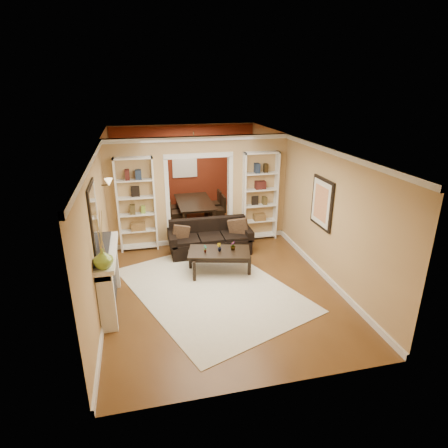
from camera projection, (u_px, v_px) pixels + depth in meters
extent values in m
plane|color=brown|center=(209.00, 260.00, 8.74)|extent=(8.00, 8.00, 0.00)
plane|color=white|center=(207.00, 144.00, 7.79)|extent=(8.00, 8.00, 0.00)
plane|color=tan|center=(184.00, 168.00, 11.91)|extent=(8.00, 0.00, 8.00)
plane|color=tan|center=(269.00, 302.00, 4.62)|extent=(8.00, 0.00, 8.00)
plane|color=tan|center=(102.00, 213.00, 7.79)|extent=(0.00, 8.00, 8.00)
plane|color=tan|center=(303.00, 199.00, 8.74)|extent=(0.00, 8.00, 8.00)
cube|color=tan|center=(199.00, 191.00, 9.36)|extent=(4.50, 0.15, 2.70)
cube|color=maroon|center=(185.00, 169.00, 11.89)|extent=(4.44, 0.04, 2.64)
cube|color=#8CA5CC|center=(185.00, 162.00, 11.77)|extent=(0.78, 0.03, 0.98)
cube|color=silver|center=(211.00, 289.00, 7.52)|extent=(3.84, 4.47, 0.01)
cube|color=black|center=(210.00, 237.00, 9.04)|extent=(1.99, 0.86, 0.78)
cube|color=#503622|center=(181.00, 233.00, 8.81)|extent=(0.39, 0.13, 0.38)
cube|color=#503622|center=(239.00, 226.00, 9.09)|extent=(0.48, 0.33, 0.47)
cube|color=black|center=(219.00, 261.00, 8.13)|extent=(1.44, 1.00, 0.50)
imported|color=#336626|center=(205.00, 249.00, 7.94)|extent=(0.11, 0.11, 0.17)
imported|color=#336626|center=(219.00, 247.00, 8.01)|extent=(0.12, 0.12, 0.18)
imported|color=#336626|center=(233.00, 246.00, 8.07)|extent=(0.13, 0.13, 0.19)
cube|color=white|center=(136.00, 205.00, 8.94)|extent=(0.90, 0.30, 2.30)
cube|color=white|center=(260.00, 197.00, 9.60)|extent=(0.90, 0.30, 2.30)
cube|color=white|center=(110.00, 279.00, 6.73)|extent=(0.32, 1.70, 1.16)
imported|color=olive|center=(103.00, 258.00, 5.83)|extent=(0.36, 0.36, 0.32)
cube|color=silver|center=(94.00, 216.00, 6.27)|extent=(0.03, 0.95, 1.10)
cube|color=#FFE0A5|center=(106.00, 184.00, 8.14)|extent=(0.18, 0.18, 0.22)
cube|color=black|center=(322.00, 203.00, 7.75)|extent=(0.04, 0.85, 1.05)
imported|color=black|center=(196.00, 211.00, 11.07)|extent=(1.82, 1.01, 0.64)
cube|color=black|center=(178.00, 213.00, 10.64)|extent=(0.44, 0.44, 0.85)
cube|color=black|center=(216.00, 210.00, 10.87)|extent=(0.46, 0.46, 0.86)
cube|color=black|center=(176.00, 207.00, 11.20)|extent=(0.47, 0.47, 0.79)
cube|color=black|center=(212.00, 204.00, 11.42)|extent=(0.48, 0.48, 0.85)
cube|color=#312716|center=(190.00, 154.00, 10.49)|extent=(0.50, 0.50, 0.30)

